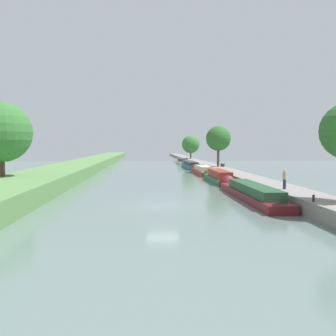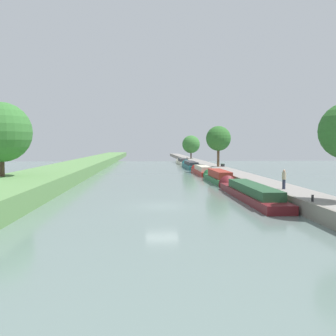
{
  "view_description": "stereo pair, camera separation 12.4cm",
  "coord_description": "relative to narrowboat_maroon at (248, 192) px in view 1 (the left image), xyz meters",
  "views": [
    {
      "loc": [
        -1.39,
        -28.5,
        4.76
      ],
      "look_at": [
        2.36,
        31.43,
        1.0
      ],
      "focal_mm": 39.68,
      "sensor_mm": 36.0,
      "label": 1
    },
    {
      "loc": [
        -1.27,
        -28.51,
        4.76
      ],
      "look_at": [
        2.36,
        31.43,
        1.0
      ],
      "focal_mm": 39.68,
      "sensor_mm": 36.0,
      "label": 2
    }
  ],
  "objects": [
    {
      "name": "tree_leftbank_downstream",
      "position": [
        -23.44,
        5.28,
        5.44
      ],
      "size": [
        5.97,
        5.97,
        7.4
      ],
      "color": "#4C3828",
      "rests_on": "left_grassy_bank"
    },
    {
      "name": "right_towpath",
      "position": [
        3.09,
        -4.03,
        -0.05
      ],
      "size": [
        3.11,
        260.0,
        1.02
      ],
      "color": "gray",
      "rests_on": "ground_plane"
    },
    {
      "name": "ground_plane",
      "position": [
        -7.87,
        -4.03,
        -0.56
      ],
      "size": [
        160.0,
        160.0,
        0.0
      ],
      "primitive_type": "plane",
      "color": "slate"
    },
    {
      "name": "stone_quay",
      "position": [
        1.42,
        -4.03,
        -0.03
      ],
      "size": [
        0.25,
        260.0,
        1.07
      ],
      "color": "gray",
      "rests_on": "ground_plane"
    },
    {
      "name": "mooring_bollard_near",
      "position": [
        1.84,
        -8.92,
        0.68
      ],
      "size": [
        0.16,
        0.16,
        0.45
      ],
      "color": "black",
      "rests_on": "right_towpath"
    },
    {
      "name": "park_bench",
      "position": [
        4.2,
        30.88,
        0.8
      ],
      "size": [
        0.44,
        1.5,
        0.47
      ],
      "color": "#333338",
      "rests_on": "right_towpath"
    },
    {
      "name": "tree_rightbank_midnear",
      "position": [
        3.26,
        30.12,
        5.26
      ],
      "size": [
        4.22,
        4.22,
        6.94
      ],
      "color": "brown",
      "rests_on": "right_towpath"
    },
    {
      "name": "narrowboat_teal",
      "position": [
        -0.0,
        43.29,
        0.03
      ],
      "size": [
        2.11,
        15.6,
        2.03
      ],
      "color": "#195B60",
      "rests_on": "ground_plane"
    },
    {
      "name": "narrowboat_green",
      "position": [
        0.1,
        14.48,
        0.07
      ],
      "size": [
        2.0,
        12.05,
        2.17
      ],
      "color": "#1E6033",
      "rests_on": "ground_plane"
    },
    {
      "name": "person_walking",
      "position": [
        2.52,
        -2.04,
        1.33
      ],
      "size": [
        0.34,
        0.34,
        1.66
      ],
      "color": "#282D42",
      "rests_on": "right_towpath"
    },
    {
      "name": "mooring_bollard_far",
      "position": [
        1.84,
        65.23,
        0.68
      ],
      "size": [
        0.16,
        0.16,
        0.45
      ],
      "color": "black",
      "rests_on": "right_towpath"
    },
    {
      "name": "narrowboat_maroon",
      "position": [
        0.0,
        0.0,
        0.0
      ],
      "size": [
        2.15,
        16.78,
        2.07
      ],
      "color": "maroon",
      "rests_on": "ground_plane"
    },
    {
      "name": "narrowboat_red",
      "position": [
        -0.02,
        27.53,
        0.01
      ],
      "size": [
        1.93,
        13.01,
        2.01
      ],
      "color": "maroon",
      "rests_on": "ground_plane"
    },
    {
      "name": "tree_rightbank_midfar",
      "position": [
        3.29,
        68.43,
        4.34
      ],
      "size": [
        4.84,
        4.84,
        6.31
      ],
      "color": "#4C3828",
      "rests_on": "right_towpath"
    },
    {
      "name": "narrowboat_cream",
      "position": [
        -0.06,
        59.56,
        0.02
      ],
      "size": [
        2.01,
        13.61,
        2.0
      ],
      "color": "beige",
      "rests_on": "ground_plane"
    }
  ]
}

